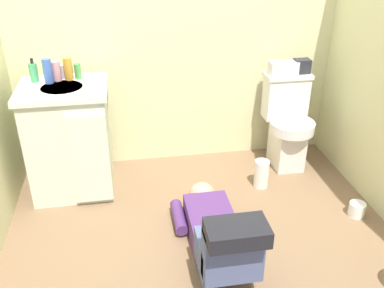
# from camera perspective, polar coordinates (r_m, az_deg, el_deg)

# --- Properties ---
(ground_plane) EXTENTS (3.01, 3.08, 0.04)m
(ground_plane) POSITION_cam_1_polar(r_m,az_deg,el_deg) (2.88, 1.22, -12.05)
(ground_plane) COLOR #7F6145
(wall_back) EXTENTS (2.67, 0.08, 2.40)m
(wall_back) POSITION_cam_1_polar(r_m,az_deg,el_deg) (3.33, -2.20, 17.04)
(wall_back) COLOR beige
(wall_back) RESTS_ON ground_plane
(toilet) EXTENTS (0.36, 0.46, 0.75)m
(toilet) POSITION_cam_1_polar(r_m,az_deg,el_deg) (3.53, 12.60, 2.80)
(toilet) COLOR silver
(toilet) RESTS_ON ground_plane
(vanity_cabinet) EXTENTS (0.60, 0.53, 0.82)m
(vanity_cabinet) POSITION_cam_1_polar(r_m,az_deg,el_deg) (3.20, -15.95, 0.66)
(vanity_cabinet) COLOR silver
(vanity_cabinet) RESTS_ON ground_plane
(faucet) EXTENTS (0.02, 0.02, 0.10)m
(faucet) POSITION_cam_1_polar(r_m,az_deg,el_deg) (3.17, -16.87, 9.14)
(faucet) COLOR silver
(faucet) RESTS_ON vanity_cabinet
(person_plumber) EXTENTS (0.39, 1.06, 0.52)m
(person_plumber) POSITION_cam_1_polar(r_m,az_deg,el_deg) (2.59, 3.42, -11.77)
(person_plumber) COLOR #512D6B
(person_plumber) RESTS_ON ground_plane
(tissue_box) EXTENTS (0.22, 0.11, 0.10)m
(tissue_box) POSITION_cam_1_polar(r_m,az_deg,el_deg) (3.44, 12.09, 9.93)
(tissue_box) COLOR silver
(tissue_box) RESTS_ON toilet
(toiletry_bag) EXTENTS (0.12, 0.09, 0.11)m
(toiletry_bag) POSITION_cam_1_polar(r_m,az_deg,el_deg) (3.49, 14.43, 10.04)
(toiletry_bag) COLOR #26262D
(toiletry_bag) RESTS_ON toilet
(soap_dispenser) EXTENTS (0.06, 0.06, 0.17)m
(soap_dispenser) POSITION_cam_1_polar(r_m,az_deg,el_deg) (3.17, -20.37, 8.96)
(soap_dispenser) COLOR #439F63
(soap_dispenser) RESTS_ON vanity_cabinet
(bottle_blue) EXTENTS (0.06, 0.06, 0.17)m
(bottle_blue) POSITION_cam_1_polar(r_m,az_deg,el_deg) (3.11, -18.70, 9.21)
(bottle_blue) COLOR #4066BD
(bottle_blue) RESTS_ON vanity_cabinet
(bottle_pink) EXTENTS (0.06, 0.06, 0.14)m
(bottle_pink) POSITION_cam_1_polar(r_m,az_deg,el_deg) (3.14, -17.65, 9.26)
(bottle_pink) COLOR pink
(bottle_pink) RESTS_ON vanity_cabinet
(bottle_amber) EXTENTS (0.06, 0.06, 0.16)m
(bottle_amber) POSITION_cam_1_polar(r_m,az_deg,el_deg) (3.14, -16.18, 9.61)
(bottle_amber) COLOR gold
(bottle_amber) RESTS_ON vanity_cabinet
(bottle_green) EXTENTS (0.05, 0.05, 0.11)m
(bottle_green) POSITION_cam_1_polar(r_m,az_deg,el_deg) (3.14, -15.00, 9.34)
(bottle_green) COLOR #489749
(bottle_green) RESTS_ON vanity_cabinet
(paper_towel_roll) EXTENTS (0.11, 0.11, 0.22)m
(paper_towel_roll) POSITION_cam_1_polar(r_m,az_deg,el_deg) (3.29, 9.25, -3.95)
(paper_towel_roll) COLOR white
(paper_towel_roll) RESTS_ON ground_plane
(toilet_paper_roll) EXTENTS (0.11, 0.11, 0.10)m
(toilet_paper_roll) POSITION_cam_1_polar(r_m,az_deg,el_deg) (3.19, 21.17, -8.17)
(toilet_paper_roll) COLOR white
(toilet_paper_roll) RESTS_ON ground_plane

